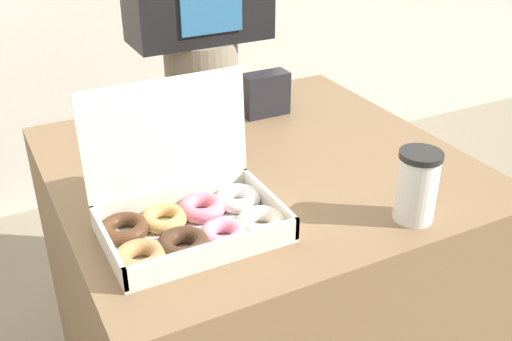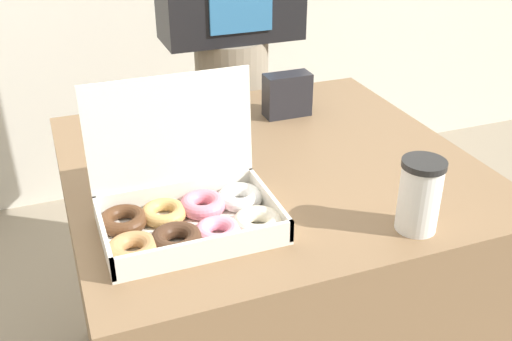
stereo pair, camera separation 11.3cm
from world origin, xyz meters
TOP-DOWN VIEW (x-y plane):
  - table at (0.00, 0.00)m, footprint 0.92×0.89m
  - donut_box at (-0.25, -0.20)m, footprint 0.36×0.25m
  - coffee_cup at (0.16, -0.36)m, footprint 0.08×0.08m
  - napkin_holder at (0.15, 0.24)m, footprint 0.12×0.06m
  - person_customer at (0.12, 0.62)m, footprint 0.43×0.24m

SIDE VIEW (x-z plane):
  - table at x=0.00m, z-range 0.00..0.76m
  - donut_box at x=-0.25m, z-range 0.67..0.94m
  - napkin_holder at x=0.15m, z-range 0.76..0.88m
  - coffee_cup at x=0.16m, z-range 0.76..0.91m
  - person_customer at x=0.12m, z-range 0.05..1.69m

